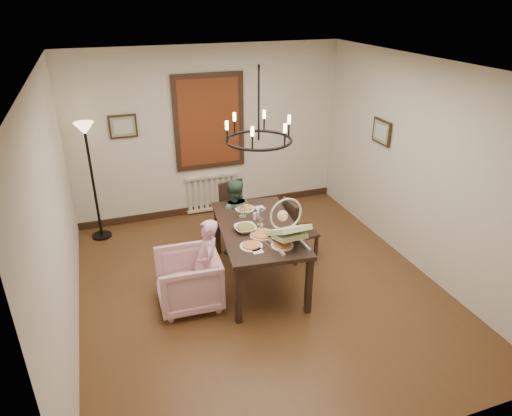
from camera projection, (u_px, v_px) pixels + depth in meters
room_shell at (251, 179)px, 5.69m from camera, size 4.51×5.00×2.81m
dining_table at (258, 233)px, 5.84m from camera, size 1.16×1.82×0.81m
chair_far at (237, 213)px, 6.95m from camera, size 0.50×0.50×0.92m
chair_right at (301, 229)px, 6.48m from camera, size 0.44×0.44×0.92m
armchair at (188, 280)px, 5.54m from camera, size 0.80×0.78×0.69m
elderly_woman at (209, 271)px, 5.49m from camera, size 0.29×0.38×0.95m
seated_man at (234, 224)px, 6.58m from camera, size 0.55×0.48×0.97m
baby_bouncer at (287, 229)px, 5.35m from camera, size 0.46×0.61×0.39m
salad_bowl at (245, 228)px, 5.68m from camera, size 0.33×0.33×0.08m
pizza_platter at (262, 234)px, 5.59m from camera, size 0.30×0.30×0.04m
drinking_glass at (261, 224)px, 5.75m from camera, size 0.06×0.06×0.13m
window_blinds at (209, 122)px, 7.38m from camera, size 1.00×0.03×1.40m
radiator at (212, 192)px, 7.93m from camera, size 0.92×0.12×0.62m
picture_back at (123, 126)px, 6.96m from camera, size 0.42×0.03×0.36m
picture_right at (381, 132)px, 6.69m from camera, size 0.03×0.42×0.36m
floor_lamp at (93, 184)px, 6.85m from camera, size 0.30×0.30×1.80m
chandelier at (259, 140)px, 5.31m from camera, size 0.80×0.80×0.04m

